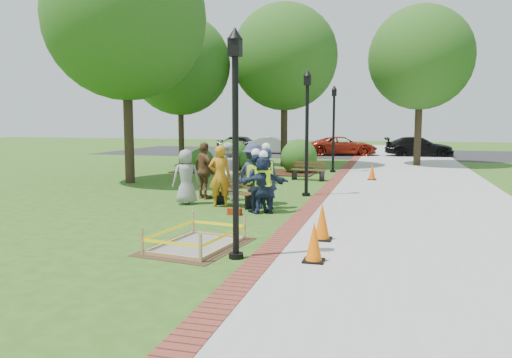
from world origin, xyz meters
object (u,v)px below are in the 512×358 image
(lamp_near, at_px, (235,127))
(hivis_worker_a, at_px, (263,182))
(hivis_worker_c, at_px, (256,180))
(bench_near, at_px, (235,199))
(cone_front, at_px, (314,243))
(wet_concrete_pad, at_px, (196,236))
(hivis_worker_b, at_px, (266,176))

(lamp_near, height_order, hivis_worker_a, lamp_near)
(hivis_worker_a, bearing_deg, hivis_worker_c, 149.25)
(bench_near, distance_m, hivis_worker_a, 1.52)
(bench_near, bearing_deg, cone_front, -59.00)
(wet_concrete_pad, relative_size, hivis_worker_c, 1.40)
(hivis_worker_c, bearing_deg, cone_front, -62.86)
(wet_concrete_pad, relative_size, bench_near, 1.75)
(hivis_worker_a, xyz_separation_m, hivis_worker_c, (-0.26, 0.16, 0.02))
(bench_near, distance_m, hivis_worker_b, 1.22)
(cone_front, height_order, lamp_near, lamp_near)
(hivis_worker_b, bearing_deg, wet_concrete_pad, -93.77)
(hivis_worker_b, bearing_deg, bench_near, 172.49)
(lamp_near, bearing_deg, hivis_worker_a, 97.90)
(lamp_near, height_order, hivis_worker_b, lamp_near)
(bench_near, xyz_separation_m, hivis_worker_c, (0.82, -0.69, 0.66))
(cone_front, xyz_separation_m, hivis_worker_c, (-2.35, 4.59, 0.53))
(wet_concrete_pad, height_order, hivis_worker_c, hivis_worker_c)
(lamp_near, xyz_separation_m, hivis_worker_a, (-0.63, 4.53, -1.60))
(wet_concrete_pad, relative_size, lamp_near, 0.59)
(cone_front, bearing_deg, hivis_worker_b, 113.07)
(bench_near, distance_m, hivis_worker_c, 1.26)
(hivis_worker_b, bearing_deg, hivis_worker_a, -81.87)
(wet_concrete_pad, xyz_separation_m, lamp_near, (1.04, -0.59, 2.25))
(hivis_worker_a, height_order, hivis_worker_c, hivis_worker_c)
(lamp_near, bearing_deg, hivis_worker_c, 100.76)
(wet_concrete_pad, height_order, bench_near, bench_near)
(lamp_near, distance_m, hivis_worker_a, 4.85)
(wet_concrete_pad, distance_m, hivis_worker_b, 4.73)
(bench_near, relative_size, hivis_worker_a, 0.82)
(lamp_near, bearing_deg, bench_near, 107.64)
(hivis_worker_a, bearing_deg, bench_near, 141.96)
(wet_concrete_pad, distance_m, bench_near, 4.84)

